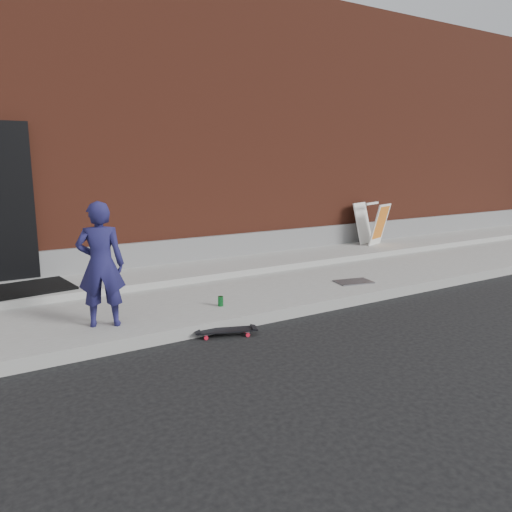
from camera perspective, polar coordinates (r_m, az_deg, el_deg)
ground at (r=6.18m, az=0.71°, el=-7.86°), size 80.00×80.00×0.00m
sidewalk at (r=7.41m, az=-5.51°, el=-4.08°), size 20.00×3.00×0.15m
apron at (r=8.18m, az=-8.30°, el=-1.81°), size 20.00×1.20×0.10m
building at (r=12.35m, az=-17.32°, el=12.83°), size 20.00×8.10×5.00m
child at (r=5.77m, az=-17.32°, el=-0.93°), size 0.60×0.49×1.41m
skateboard at (r=5.79m, az=-3.44°, el=-8.52°), size 0.71×0.40×0.08m
pizza_sign at (r=10.68m, az=13.13°, el=3.65°), size 0.70×0.76×0.87m
soda_can at (r=6.42m, az=-4.07°, el=-5.17°), size 0.08×0.08×0.13m
doormat at (r=7.51m, az=-24.40°, el=-3.34°), size 1.14×0.97×0.03m
utility_plate at (r=7.77m, az=11.09°, el=-2.90°), size 0.61×0.45×0.02m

